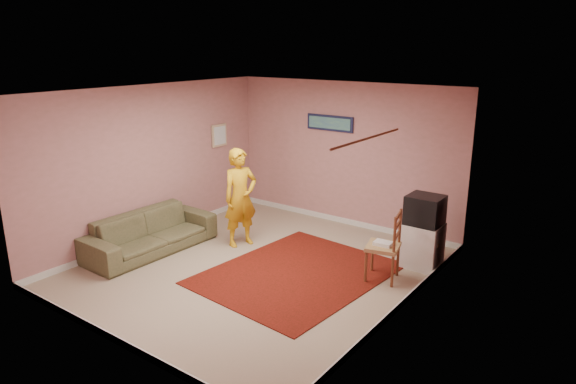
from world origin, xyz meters
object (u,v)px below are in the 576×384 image
Objects in this scene: crt_tv at (425,210)px; chair_a at (428,233)px; tv_cabinet at (422,245)px; sofa at (151,232)px; person at (240,198)px; chair_b at (383,238)px.

chair_a is at bearing 42.58° from crt_tv.
crt_tv reaches higher than tv_cabinet.
crt_tv is at bearing -147.20° from chair_a.
crt_tv is 1.08× the size of chair_a.
crt_tv is (-0.01, 0.00, 0.55)m from tv_cabinet.
sofa is at bearing -152.03° from tv_cabinet.
person is at bearing -161.65° from tv_cabinet.
crt_tv is at bearing -60.57° from sofa.
chair_a is 0.87m from chair_b.
tv_cabinet is at bearing -0.00° from crt_tv.
crt_tv is 2.91m from person.
crt_tv is 4.28m from sofa.
sofa is at bearing -151.76° from crt_tv.
crt_tv is 0.37m from chair_a.
chair_a is at bearing 143.24° from chair_b.
chair_b reaches higher than chair_a.
chair_a is 0.29× the size of person.
tv_cabinet is at bearing -144.41° from chair_a.
tv_cabinet is at bearing 145.14° from chair_b.
chair_b is at bearing -65.98° from person.
tv_cabinet is 1.42× the size of chair_a.
tv_cabinet is at bearing -51.58° from person.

